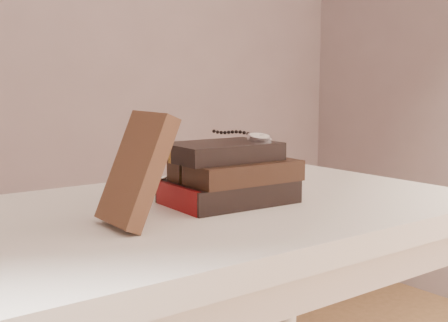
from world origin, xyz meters
TOP-DOWN VIEW (x-y plane):
  - table at (0.00, 0.35)m, footprint 1.00×0.60m
  - book_stack at (0.05, 0.33)m, footprint 0.22×0.16m
  - journal at (-0.15, 0.28)m, footprint 0.09×0.11m
  - pocket_watch at (0.11, 0.33)m, footprint 0.05×0.15m
  - eyeglasses at (-0.02, 0.41)m, footprint 0.09×0.11m

SIDE VIEW (x-z plane):
  - table at x=0.00m, z-range 0.28..1.03m
  - book_stack at x=0.05m, z-range 0.75..0.85m
  - eyeglasses at x=-0.02m, z-range 0.79..0.83m
  - journal at x=-0.15m, z-range 0.75..0.92m
  - pocket_watch at x=0.11m, z-range 0.85..0.87m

